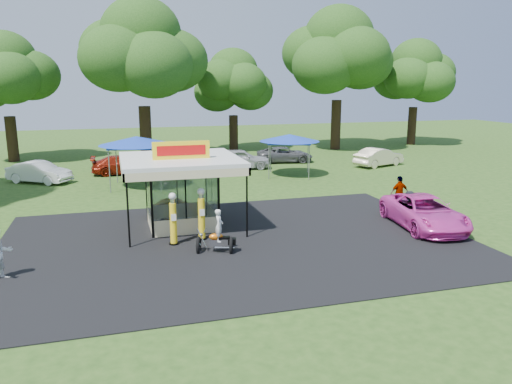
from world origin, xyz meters
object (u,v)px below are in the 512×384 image
bg_car_b (125,165)px  bg_car_e (379,157)px  motorcycle (218,235)px  gas_station_kiosk (181,191)px  gas_pump_right (201,215)px  pink_sedan (424,212)px  tent_west (136,141)px  bg_car_d (285,155)px  a_frame_sign (434,220)px  kiosk_car (176,206)px  gas_pump_left (173,220)px  spectator_east_a (409,207)px  bg_car_c (240,159)px  tent_east (289,138)px  bg_car_a (39,172)px  spectator_east_b (399,193)px

bg_car_b → bg_car_e: bearing=-95.2°
motorcycle → bg_car_e: (17.25, 17.35, 0.02)m
gas_station_kiosk → gas_pump_right: size_ratio=2.30×
pink_sedan → bg_car_e: bearing=74.6°
gas_station_kiosk → pink_sedan: size_ratio=0.98×
tent_west → bg_car_d: bearing=29.2°
a_frame_sign → kiosk_car: bearing=140.8°
gas_pump_left → tent_west: size_ratio=0.48×
gas_pump_left → tent_west: tent_west is taller
bg_car_b → motorcycle: bearing=-170.4°
spectator_east_a → bg_car_c: 17.95m
kiosk_car → gas_pump_right: bearing=-172.9°
pink_sedan → motorcycle: bearing=-168.0°
bg_car_b → tent_west: (0.70, -5.16, 2.34)m
spectator_east_a → gas_pump_right: bearing=-2.5°
motorcycle → pink_sedan: 10.21m
bg_car_d → kiosk_car: bearing=152.0°
gas_pump_right → tent_east: 16.30m
kiosk_car → bg_car_c: bearing=-27.7°
tent_west → a_frame_sign: bearing=-47.3°
kiosk_car → bg_car_a: 13.79m
pink_sedan → spectator_east_b: bearing=85.0°
motorcycle → gas_pump_left: bearing=154.2°
motorcycle → bg_car_b: motorcycle is taller
gas_pump_right → bg_car_e: bearing=41.4°
a_frame_sign → bg_car_d: (-0.03, 21.06, 0.19)m
gas_station_kiosk → bg_car_c: (6.73, 15.05, -0.96)m
spectator_east_a → bg_car_d: size_ratio=0.33×
a_frame_sign → bg_car_a: 25.91m
bg_car_a → bg_car_b: 6.05m
bg_car_a → tent_west: size_ratio=0.93×
motorcycle → bg_car_c: bearing=90.5°
pink_sedan → bg_car_e: 18.02m
bg_car_b → tent_west: 5.71m
kiosk_car → bg_car_b: size_ratio=0.58×
gas_station_kiosk → spectator_east_a: bearing=-12.6°
tent_west → gas_station_kiosk: bearing=-81.7°
gas_pump_right → tent_west: 12.71m
motorcycle → bg_car_c: motorcycle is taller
gas_station_kiosk → bg_car_d: (11.33, 17.26, -1.12)m
motorcycle → bg_car_e: motorcycle is taller
gas_pump_left → motorcycle: (1.60, -1.50, -0.36)m
kiosk_car → pink_sedan: 12.40m
spectator_east_a → bg_car_a: 24.63m
bg_car_b → gas_station_kiosk: bearing=-171.2°
bg_car_d → gas_pump_right: bearing=160.1°
pink_sedan → bg_car_a: pink_sedan is taller
motorcycle → spectator_east_b: bearing=38.2°
a_frame_sign → bg_car_e: bearing=56.9°
gas_pump_right → bg_car_b: size_ratio=0.48×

